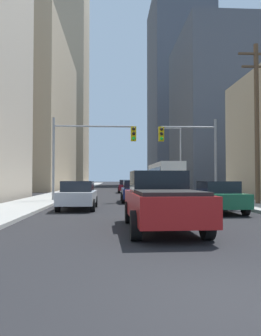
{
  "coord_description": "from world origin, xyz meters",
  "views": [
    {
      "loc": [
        -1.7,
        -4.2,
        1.63
      ],
      "look_at": [
        0.0,
        26.19,
        2.63
      ],
      "focal_mm": 35.62,
      "sensor_mm": 36.0,
      "label": 1
    }
  ],
  "objects_px": {
    "sedan_green": "(217,197)",
    "traffic_signal_near_right": "(191,145)",
    "sedan_navy": "(135,191)",
    "sedan_maroon": "(126,186)",
    "traffic_signal_near_left": "(91,144)",
    "sedan_silver": "(78,195)",
    "sedan_beige": "(143,184)",
    "pickup_truck_red": "(161,201)",
    "city_bus": "(165,176)"
  },
  "relations": [
    {
      "from": "sedan_green",
      "to": "traffic_signal_near_right",
      "type": "xyz_separation_m",
      "value": [
        0.61,
        7.91,
        3.29
      ]
    },
    {
      "from": "sedan_navy",
      "to": "sedan_maroon",
      "type": "bearing_deg",
      "value": 89.73
    },
    {
      "from": "sedan_navy",
      "to": "sedan_maroon",
      "type": "height_order",
      "value": "same"
    },
    {
      "from": "traffic_signal_near_left",
      "to": "sedan_silver",
      "type": "bearing_deg",
      "value": -92.83
    },
    {
      "from": "sedan_navy",
      "to": "sedan_beige",
      "type": "bearing_deg",
      "value": 83.79
    },
    {
      "from": "traffic_signal_near_right",
      "to": "sedan_silver",
      "type": "bearing_deg",
      "value": -142.04
    },
    {
      "from": "pickup_truck_red",
      "to": "sedan_maroon",
      "type": "bearing_deg",
      "value": 89.79
    },
    {
      "from": "city_bus",
      "to": "sedan_green",
      "type": "height_order",
      "value": "city_bus"
    },
    {
      "from": "sedan_silver",
      "to": "sedan_beige",
      "type": "xyz_separation_m",
      "value": [
        7.08,
        39.0,
        0.0
      ]
    },
    {
      "from": "sedan_silver",
      "to": "sedan_maroon",
      "type": "relative_size",
      "value": 1.0
    },
    {
      "from": "sedan_silver",
      "to": "sedan_beige",
      "type": "relative_size",
      "value": 1.0
    },
    {
      "from": "city_bus",
      "to": "traffic_signal_near_left",
      "type": "relative_size",
      "value": 1.92
    },
    {
      "from": "sedan_green",
      "to": "traffic_signal_near_left",
      "type": "xyz_separation_m",
      "value": [
        -6.62,
        7.91,
        3.37
      ]
    },
    {
      "from": "traffic_signal_near_right",
      "to": "city_bus",
      "type": "bearing_deg",
      "value": 88.57
    },
    {
      "from": "traffic_signal_near_left",
      "to": "pickup_truck_red",
      "type": "bearing_deg",
      "value": -76.68
    },
    {
      "from": "pickup_truck_red",
      "to": "sedan_navy",
      "type": "distance_m",
      "value": 12.61
    },
    {
      "from": "sedan_green",
      "to": "traffic_signal_near_left",
      "type": "height_order",
      "value": "traffic_signal_near_left"
    },
    {
      "from": "sedan_navy",
      "to": "traffic_signal_near_left",
      "type": "relative_size",
      "value": 0.7
    },
    {
      "from": "pickup_truck_red",
      "to": "traffic_signal_near_right",
      "type": "relative_size",
      "value": 0.91
    },
    {
      "from": "sedan_silver",
      "to": "traffic_signal_near_right",
      "type": "xyz_separation_m",
      "value": [
        7.52,
        5.87,
        3.29
      ]
    },
    {
      "from": "sedan_navy",
      "to": "sedan_silver",
      "type": "bearing_deg",
      "value": -122.59
    },
    {
      "from": "city_bus",
      "to": "sedan_silver",
      "type": "xyz_separation_m",
      "value": [
        -7.88,
        -20.17,
        -1.16
      ]
    },
    {
      "from": "sedan_silver",
      "to": "sedan_navy",
      "type": "xyz_separation_m",
      "value": [
        3.42,
        5.36,
        0.0
      ]
    },
    {
      "from": "sedan_maroon",
      "to": "traffic_signal_near_right",
      "type": "xyz_separation_m",
      "value": [
        4.02,
        -15.42,
        3.29
      ]
    },
    {
      "from": "sedan_green",
      "to": "traffic_signal_near_right",
      "type": "distance_m",
      "value": 8.59
    },
    {
      "from": "traffic_signal_near_right",
      "to": "traffic_signal_near_left",
      "type": "bearing_deg",
      "value": 179.99
    },
    {
      "from": "pickup_truck_red",
      "to": "sedan_maroon",
      "type": "distance_m",
      "value": 28.55
    },
    {
      "from": "city_bus",
      "to": "sedan_navy",
      "type": "bearing_deg",
      "value": -106.73
    },
    {
      "from": "city_bus",
      "to": "sedan_silver",
      "type": "relative_size",
      "value": 2.73
    },
    {
      "from": "sedan_silver",
      "to": "sedan_maroon",
      "type": "xyz_separation_m",
      "value": [
        3.5,
        21.29,
        0.0
      ]
    },
    {
      "from": "pickup_truck_red",
      "to": "sedan_navy",
      "type": "xyz_separation_m",
      "value": [
        0.03,
        12.61,
        -0.16
      ]
    },
    {
      "from": "traffic_signal_near_left",
      "to": "traffic_signal_near_right",
      "type": "distance_m",
      "value": 7.23
    },
    {
      "from": "traffic_signal_near_left",
      "to": "traffic_signal_near_right",
      "type": "bearing_deg",
      "value": -0.01
    },
    {
      "from": "pickup_truck_red",
      "to": "sedan_silver",
      "type": "bearing_deg",
      "value": 115.1
    },
    {
      "from": "sedan_silver",
      "to": "sedan_navy",
      "type": "distance_m",
      "value": 6.36
    },
    {
      "from": "pickup_truck_red",
      "to": "sedan_navy",
      "type": "relative_size",
      "value": 1.29
    },
    {
      "from": "sedan_silver",
      "to": "sedan_beige",
      "type": "bearing_deg",
      "value": 79.71
    },
    {
      "from": "pickup_truck_red",
      "to": "sedan_maroon",
      "type": "relative_size",
      "value": 1.28
    },
    {
      "from": "sedan_beige",
      "to": "traffic_signal_near_right",
      "type": "relative_size",
      "value": 0.7
    },
    {
      "from": "sedan_green",
      "to": "sedan_silver",
      "type": "bearing_deg",
      "value": 163.53
    },
    {
      "from": "sedan_silver",
      "to": "traffic_signal_near_right",
      "type": "height_order",
      "value": "traffic_signal_near_right"
    },
    {
      "from": "sedan_green",
      "to": "sedan_silver",
      "type": "height_order",
      "value": "same"
    },
    {
      "from": "city_bus",
      "to": "traffic_signal_near_left",
      "type": "height_order",
      "value": "traffic_signal_near_left"
    },
    {
      "from": "sedan_maroon",
      "to": "sedan_beige",
      "type": "height_order",
      "value": "same"
    },
    {
      "from": "traffic_signal_near_left",
      "to": "traffic_signal_near_right",
      "type": "height_order",
      "value": "same"
    },
    {
      "from": "pickup_truck_red",
      "to": "sedan_beige",
      "type": "distance_m",
      "value": 46.4
    },
    {
      "from": "sedan_green",
      "to": "sedan_silver",
      "type": "relative_size",
      "value": 1.0
    },
    {
      "from": "pickup_truck_red",
      "to": "traffic_signal_near_right",
      "type": "distance_m",
      "value": 14.11
    },
    {
      "from": "sedan_navy",
      "to": "sedan_beige",
      "type": "relative_size",
      "value": 1.0
    },
    {
      "from": "sedan_beige",
      "to": "traffic_signal_near_left",
      "type": "bearing_deg",
      "value": -101.59
    }
  ]
}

